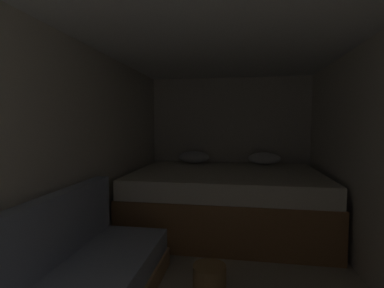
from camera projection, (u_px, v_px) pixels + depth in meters
The scene contains 5 objects.
wall_back at pixel (229, 144), 4.59m from camera, with size 2.57×0.05×2.08m, color beige.
wall_left at pixel (66, 162), 2.38m from camera, with size 0.05×4.86×2.08m, color beige.
ceiling_slab at pixel (219, 21), 2.11m from camera, with size 2.57×4.86×0.05m, color white.
bed at pixel (226, 199), 3.72m from camera, with size 2.35×1.73×0.94m.
wicker_basket at pixel (209, 278), 2.34m from camera, with size 0.27×0.27×0.20m.
Camera 1 is at (0.16, -0.33, 1.36)m, focal length 26.89 mm.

